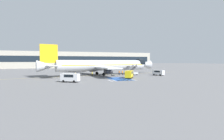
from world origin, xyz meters
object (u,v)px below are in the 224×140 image
object	(u,v)px
boarding_stairs_forward	(132,72)
service_van_1	(129,74)
service_van_2	(158,72)
terminal_building	(72,60)
traffic_cone_0	(133,76)
traffic_cone_1	(64,77)
fuel_tanker	(76,68)
ground_crew_2	(122,72)
airliner	(103,65)
service_van_0	(70,77)
ground_crew_1	(92,73)
baggage_cart	(114,75)
ground_crew_0	(76,75)
ground_crew_3	(119,72)

from	to	relation	value
boarding_stairs_forward	service_van_1	size ratio (longest dim) A/B	1.09
service_van_2	terminal_building	bearing A→B (deg)	-101.78
traffic_cone_0	traffic_cone_1	size ratio (longest dim) A/B	0.95
fuel_tanker	ground_crew_2	bearing A→B (deg)	16.25
airliner	service_van_0	distance (m)	24.20
service_van_1	ground_crew_1	distance (m)	13.81
ground_crew_2	traffic_cone_1	world-z (taller)	ground_crew_2
service_van_2	traffic_cone_1	size ratio (longest dim) A/B	6.88
service_van_0	baggage_cart	distance (m)	22.59
boarding_stairs_forward	fuel_tanker	size ratio (longest dim) A/B	0.49
boarding_stairs_forward	service_van_2	world-z (taller)	boarding_stairs_forward
ground_crew_0	traffic_cone_1	xyz separation A→B (m)	(-3.47, 1.48, -0.70)
boarding_stairs_forward	ground_crew_1	distance (m)	16.92
service_van_1	boarding_stairs_forward	bearing A→B (deg)	94.12
ground_crew_0	traffic_cone_1	bearing A→B (deg)	-106.06
ground_crew_2	ground_crew_3	size ratio (longest dim) A/B	1.06
service_van_1	ground_crew_2	xyz separation A→B (m)	(2.51, 11.50, -0.34)
ground_crew_0	ground_crew_1	world-z (taller)	ground_crew_1
service_van_0	baggage_cart	bearing A→B (deg)	160.64
ground_crew_3	traffic_cone_0	size ratio (longest dim) A/B	2.76
ground_crew_3	traffic_cone_0	distance (m)	7.80
ground_crew_1	boarding_stairs_forward	bearing A→B (deg)	100.51
fuel_tanker	ground_crew_2	world-z (taller)	fuel_tanker
traffic_cone_1	ground_crew_2	bearing A→B (deg)	8.64
ground_crew_3	terminal_building	distance (m)	82.12
baggage_cart	service_van_0	bearing A→B (deg)	-146.79
ground_crew_0	ground_crew_2	bearing A→B (deg)	111.79
baggage_cart	ground_crew_0	world-z (taller)	ground_crew_0
airliner	ground_crew_2	world-z (taller)	airliner
ground_crew_0	ground_crew_2	xyz separation A→B (m)	(18.29, 4.79, 0.05)
traffic_cone_1	service_van_0	bearing A→B (deg)	-86.97
service_van_2	traffic_cone_1	xyz separation A→B (m)	(-34.05, 2.25, -0.88)
terminal_building	ground_crew_3	bearing A→B (deg)	-83.87
airliner	ground_crew_1	xyz separation A→B (m)	(-5.44, -5.13, -2.69)
traffic_cone_1	terminal_building	xyz separation A→B (m)	(12.29, 86.27, 6.00)
service_van_1	baggage_cart	distance (m)	10.29
traffic_cone_1	fuel_tanker	bearing A→B (deg)	75.50
ground_crew_2	traffic_cone_0	world-z (taller)	ground_crew_2
traffic_cone_0	terminal_building	distance (m)	89.81
fuel_tanker	service_van_0	distance (m)	44.91
terminal_building	service_van_0	bearing A→B (deg)	-96.72
ground_crew_1	traffic_cone_1	world-z (taller)	ground_crew_1
ground_crew_3	ground_crew_2	bearing A→B (deg)	167.23
ground_crew_1	terminal_building	world-z (taller)	terminal_building
ground_crew_1	ground_crew_3	size ratio (longest dim) A/B	1.05
traffic_cone_0	boarding_stairs_forward	bearing A→B (deg)	65.11
airliner	terminal_building	bearing A→B (deg)	172.16
terminal_building	ground_crew_0	bearing A→B (deg)	-95.74
ground_crew_0	service_van_2	bearing A→B (deg)	95.68
service_van_0	service_van_1	bearing A→B (deg)	133.86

